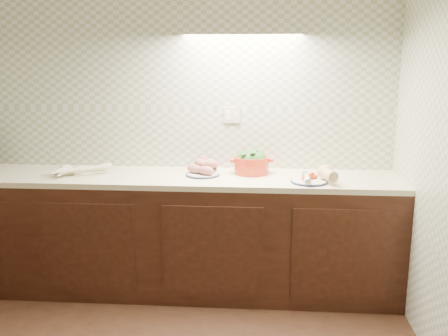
# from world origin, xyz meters

# --- Properties ---
(room) EXTENTS (3.60, 3.60, 2.60)m
(room) POSITION_xyz_m (0.00, 0.00, 1.63)
(room) COLOR black
(room) RESTS_ON ground
(counter) EXTENTS (3.60, 3.60, 0.90)m
(counter) POSITION_xyz_m (-0.68, 0.68, 0.45)
(counter) COLOR black
(counter) RESTS_ON ground
(parsnip_pile) EXTENTS (0.46, 0.38, 0.08)m
(parsnip_pile) POSITION_xyz_m (-0.53, 1.50, 0.93)
(parsnip_pile) COLOR beige
(parsnip_pile) RESTS_ON counter
(sweet_potato_plate) EXTENTS (0.26, 0.25, 0.12)m
(sweet_potato_plate) POSITION_xyz_m (0.35, 1.53, 0.94)
(sweet_potato_plate) COLOR #171F3F
(sweet_potato_plate) RESTS_ON counter
(onion_bowl) EXTENTS (0.16, 0.16, 0.13)m
(onion_bowl) POSITION_xyz_m (0.36, 1.64, 0.95)
(onion_bowl) COLOR black
(onion_bowl) RESTS_ON counter
(dutch_oven) EXTENTS (0.33, 0.29, 0.18)m
(dutch_oven) POSITION_xyz_m (0.71, 1.61, 0.99)
(dutch_oven) COLOR red
(dutch_oven) RESTS_ON counter
(veg_plate) EXTENTS (0.32, 0.30, 0.12)m
(veg_plate) POSITION_xyz_m (1.17, 1.39, 0.94)
(veg_plate) COLOR #171F3F
(veg_plate) RESTS_ON counter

